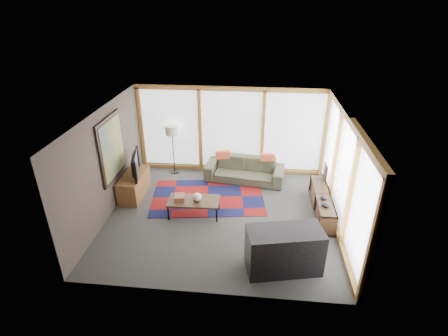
# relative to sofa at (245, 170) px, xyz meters

# --- Properties ---
(ground) EXTENTS (5.50, 5.50, 0.00)m
(ground) POSITION_rel_sofa_xyz_m (-0.45, -1.87, -0.33)
(ground) COLOR #32312F
(ground) RESTS_ON ground
(room_envelope) EXTENTS (5.52, 5.02, 2.62)m
(room_envelope) POSITION_rel_sofa_xyz_m (0.05, -1.31, 1.21)
(room_envelope) COLOR #3C312A
(room_envelope) RESTS_ON ground
(rug) EXTENTS (3.17, 2.27, 0.01)m
(rug) POSITION_rel_sofa_xyz_m (-0.92, -1.07, -0.32)
(rug) COLOR maroon
(rug) RESTS_ON ground
(sofa) EXTENTS (2.33, 1.16, 0.65)m
(sofa) POSITION_rel_sofa_xyz_m (0.00, 0.00, 0.00)
(sofa) COLOR #393B2A
(sofa) RESTS_ON ground
(pillow_left) EXTENTS (0.43, 0.20, 0.23)m
(pillow_left) POSITION_rel_sofa_xyz_m (-0.64, 0.01, 0.44)
(pillow_left) COLOR #DC552D
(pillow_left) RESTS_ON sofa
(pillow_right) EXTENTS (0.39, 0.15, 0.21)m
(pillow_right) POSITION_rel_sofa_xyz_m (0.63, -0.01, 0.43)
(pillow_right) COLOR #DC552D
(pillow_right) RESTS_ON sofa
(floor_lamp) EXTENTS (0.38, 0.38, 1.50)m
(floor_lamp) POSITION_rel_sofa_xyz_m (-2.13, 0.26, 0.42)
(floor_lamp) COLOR black
(floor_lamp) RESTS_ON ground
(coffee_table) EXTENTS (1.26, 0.66, 0.41)m
(coffee_table) POSITION_rel_sofa_xyz_m (-1.13, -1.91, -0.12)
(coffee_table) COLOR black
(coffee_table) RESTS_ON ground
(book_stack) EXTENTS (0.27, 0.32, 0.10)m
(book_stack) POSITION_rel_sofa_xyz_m (-1.49, -1.88, 0.13)
(book_stack) COLOR brown
(book_stack) RESTS_ON coffee_table
(vase) EXTENTS (0.23, 0.23, 0.20)m
(vase) POSITION_rel_sofa_xyz_m (-1.05, -1.91, 0.18)
(vase) COLOR beige
(vase) RESTS_ON coffee_table
(bookshelf) EXTENTS (0.37, 2.04, 0.51)m
(bookshelf) POSITION_rel_sofa_xyz_m (1.98, -1.45, -0.07)
(bookshelf) COLOR black
(bookshelf) RESTS_ON ground
(bowl_a) EXTENTS (0.21, 0.21, 0.10)m
(bowl_a) POSITION_rel_sofa_xyz_m (1.96, -2.01, 0.23)
(bowl_a) COLOR black
(bowl_a) RESTS_ON bookshelf
(bowl_b) EXTENTS (0.20, 0.20, 0.09)m
(bowl_b) POSITION_rel_sofa_xyz_m (1.97, -1.70, 0.23)
(bowl_b) COLOR black
(bowl_b) RESTS_ON bookshelf
(shelf_picture) EXTENTS (0.04, 0.32, 0.42)m
(shelf_picture) POSITION_rel_sofa_xyz_m (2.13, -0.69, 0.40)
(shelf_picture) COLOR black
(shelf_picture) RESTS_ON bookshelf
(tv_console) EXTENTS (0.52, 1.24, 0.62)m
(tv_console) POSITION_rel_sofa_xyz_m (-2.89, -1.17, -0.02)
(tv_console) COLOR brown
(tv_console) RESTS_ON ground
(television) EXTENTS (0.39, 1.05, 0.61)m
(television) POSITION_rel_sofa_xyz_m (-2.86, -1.16, 0.60)
(television) COLOR black
(television) RESTS_ON tv_console
(bar_counter) EXTENTS (1.55, 0.96, 0.91)m
(bar_counter) POSITION_rel_sofa_xyz_m (0.94, -3.58, 0.13)
(bar_counter) COLOR black
(bar_counter) RESTS_ON ground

